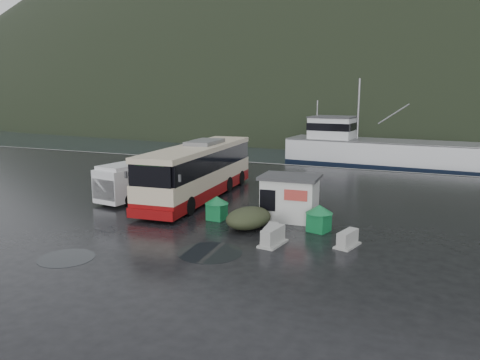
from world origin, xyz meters
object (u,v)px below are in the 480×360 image
at_px(coach_bus, 199,197).
at_px(waste_bin_right, 319,231).
at_px(waste_bin_left, 217,219).
at_px(dome_tent, 248,228).
at_px(jersey_barrier_a, 273,245).
at_px(white_van, 138,199).
at_px(jersey_barrier_c, 271,240).
at_px(fishing_trawler, 382,157).
at_px(jersey_barrier_b, 347,246).
at_px(ticket_kiosk, 289,219).

bearing_deg(coach_bus, waste_bin_right, -30.16).
height_order(waste_bin_left, dome_tent, waste_bin_left).
xyz_separation_m(dome_tent, jersey_barrier_a, (2.06, -2.04, 0.00)).
distance_m(white_van, jersey_barrier_c, 12.19).
relative_size(waste_bin_right, fishing_trawler, 0.06).
height_order(white_van, jersey_barrier_a, white_van).
bearing_deg(jersey_barrier_c, jersey_barrier_b, 7.74).
distance_m(dome_tent, jersey_barrier_b, 5.40).
height_order(waste_bin_right, jersey_barrier_a, waste_bin_right).
height_order(dome_tent, jersey_barrier_b, dome_tent).
bearing_deg(jersey_barrier_b, waste_bin_right, 134.46).
xyz_separation_m(white_van, jersey_barrier_a, (11.52, -5.48, 0.00)).
xyz_separation_m(white_van, jersey_barrier_b, (14.78, -4.35, 0.00)).
distance_m(coach_bus, fishing_trawler, 26.88).
bearing_deg(coach_bus, white_van, -156.60).
bearing_deg(dome_tent, jersey_barrier_a, -44.64).
relative_size(waste_bin_left, waste_bin_right, 0.96).
xyz_separation_m(waste_bin_left, ticket_kiosk, (3.73, 1.65, 0.00)).
bearing_deg(jersey_barrier_a, jersey_barrier_b, 19.15).
relative_size(jersey_barrier_b, fishing_trawler, 0.06).
distance_m(coach_bus, dome_tent, 7.92).
xyz_separation_m(waste_bin_right, jersey_barrier_c, (-1.79, -2.32, 0.00)).
bearing_deg(fishing_trawler, waste_bin_left, -96.90).
xyz_separation_m(dome_tent, jersey_barrier_b, (5.32, -0.90, 0.00)).
bearing_deg(dome_tent, coach_bus, 137.17).
bearing_deg(waste_bin_right, white_van, 169.04).
bearing_deg(fishing_trawler, jersey_barrier_a, -88.47).
distance_m(waste_bin_right, dome_tent, 3.64).
height_order(waste_bin_right, dome_tent, waste_bin_right).
bearing_deg(coach_bus, jersey_barrier_b, -34.11).
bearing_deg(waste_bin_right, jersey_barrier_c, -127.59).
distance_m(coach_bus, waste_bin_right, 10.34).
distance_m(jersey_barrier_a, jersey_barrier_c, 0.72).
bearing_deg(jersey_barrier_c, coach_bus, 138.08).
relative_size(white_van, waste_bin_right, 4.31).
relative_size(coach_bus, jersey_barrier_a, 8.01).
bearing_deg(jersey_barrier_a, fishing_trawler, 87.91).
relative_size(dome_tent, ticket_kiosk, 0.88).
xyz_separation_m(coach_bus, jersey_barrier_a, (7.87, -7.42, 0.00)).
distance_m(jersey_barrier_c, fishing_trawler, 32.12).
xyz_separation_m(ticket_kiosk, jersey_barrier_a, (0.61, -4.57, 0.00)).
bearing_deg(fishing_trawler, jersey_barrier_b, -82.63).
height_order(waste_bin_left, jersey_barrier_a, waste_bin_left).
relative_size(white_van, ticket_kiosk, 1.88).
relative_size(coach_bus, ticket_kiosk, 4.19).
distance_m(coach_bus, jersey_barrier_a, 10.82).
bearing_deg(jersey_barrier_a, coach_bus, 136.69).
height_order(dome_tent, ticket_kiosk, ticket_kiosk).
xyz_separation_m(coach_bus, ticket_kiosk, (7.26, -2.85, 0.00)).
relative_size(dome_tent, jersey_barrier_a, 1.68).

